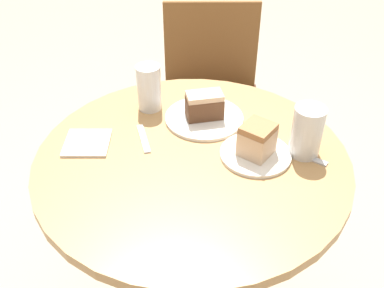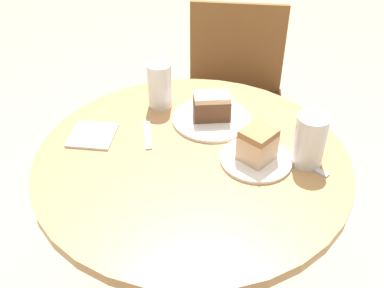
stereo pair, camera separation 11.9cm
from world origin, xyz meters
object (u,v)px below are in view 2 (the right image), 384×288
(cake_slice_near, at_px, (258,145))
(glass_lemonade, at_px, (160,88))
(plate_far, at_px, (211,119))
(chair, at_px, (233,101))
(cake_slice_far, at_px, (212,106))
(glass_water, at_px, (309,143))
(plate_near, at_px, (256,159))

(cake_slice_near, height_order, glass_lemonade, glass_lemonade)
(plate_far, bearing_deg, chair, 90.89)
(chair, relative_size, cake_slice_far, 7.23)
(cake_slice_far, distance_m, glass_water, 0.31)
(plate_far, relative_size, cake_slice_far, 1.96)
(plate_far, bearing_deg, glass_lemonade, 164.03)
(plate_far, relative_size, glass_lemonade, 1.65)
(cake_slice_far, distance_m, glass_lemonade, 0.18)
(plate_far, relative_size, glass_water, 1.64)
(plate_near, bearing_deg, glass_water, 10.71)
(chair, bearing_deg, plate_far, -94.71)
(cake_slice_near, distance_m, glass_lemonade, 0.39)
(chair, distance_m, cake_slice_far, 0.71)
(chair, bearing_deg, cake_slice_near, -83.97)
(plate_near, relative_size, cake_slice_near, 1.73)
(plate_far, height_order, cake_slice_far, cake_slice_far)
(chair, xyz_separation_m, plate_near, (0.16, -0.78, 0.31))
(chair, relative_size, plate_near, 4.52)
(cake_slice_far, relative_size, glass_lemonade, 0.84)
(plate_near, relative_size, glass_lemonade, 1.34)
(cake_slice_near, bearing_deg, cake_slice_far, 132.81)
(plate_far, distance_m, glass_lemonade, 0.19)
(cake_slice_near, relative_size, cake_slice_far, 0.93)
(plate_far, distance_m, glass_water, 0.32)
(cake_slice_far, bearing_deg, glass_lemonade, 164.03)
(plate_far, relative_size, cake_slice_near, 2.11)
(plate_near, bearing_deg, cake_slice_far, 132.81)
(cake_slice_far, bearing_deg, plate_near, -47.19)
(plate_near, height_order, cake_slice_near, cake_slice_near)
(plate_near, xyz_separation_m, cake_slice_near, (0.00, 0.00, 0.05))
(plate_far, xyz_separation_m, cake_slice_far, (-0.00, 0.00, 0.04))
(cake_slice_near, bearing_deg, chair, 101.63)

